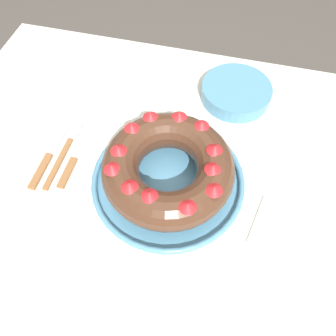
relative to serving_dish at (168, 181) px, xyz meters
name	(u,v)px	position (x,y,z in m)	size (l,w,h in m)	color
ground_plane	(163,282)	(-0.01, -0.04, -0.75)	(8.00, 8.00, 0.00)	#4C4742
dining_table	(159,218)	(-0.01, -0.04, -0.12)	(1.14, 0.97, 0.74)	silver
serving_dish	(168,181)	(0.00, 0.00, 0.00)	(0.32, 0.32, 0.03)	#518EB2
bundt_cake	(168,168)	(0.00, 0.00, 0.05)	(0.27, 0.27, 0.09)	#4C2D1E
fork	(66,148)	(-0.25, 0.03, -0.01)	(0.02, 0.19, 0.01)	#936038
serving_knife	(49,156)	(-0.28, 0.00, -0.01)	(0.02, 0.21, 0.01)	#936038
cake_knife	(74,159)	(-0.22, 0.01, -0.01)	(0.02, 0.18, 0.01)	#936038
side_bowl	(236,92)	(0.11, 0.29, 0.00)	(0.18, 0.18, 0.04)	#518EB2
napkin	(294,234)	(0.27, -0.05, -0.01)	(0.16, 0.11, 0.00)	#B2D1B7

